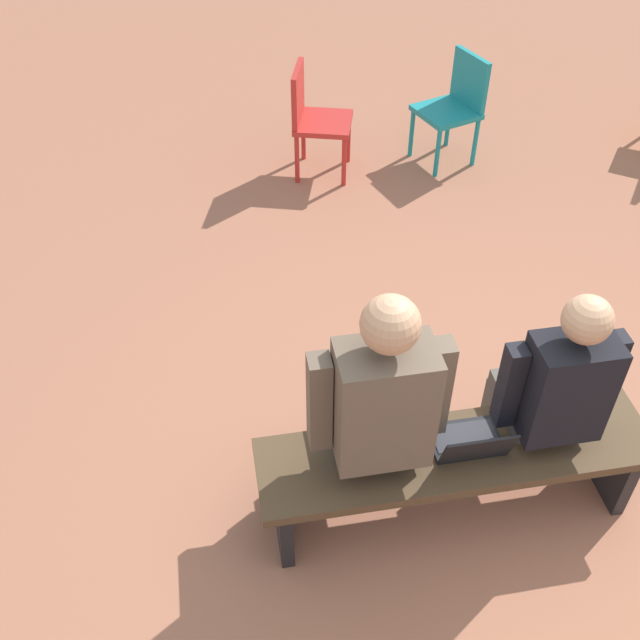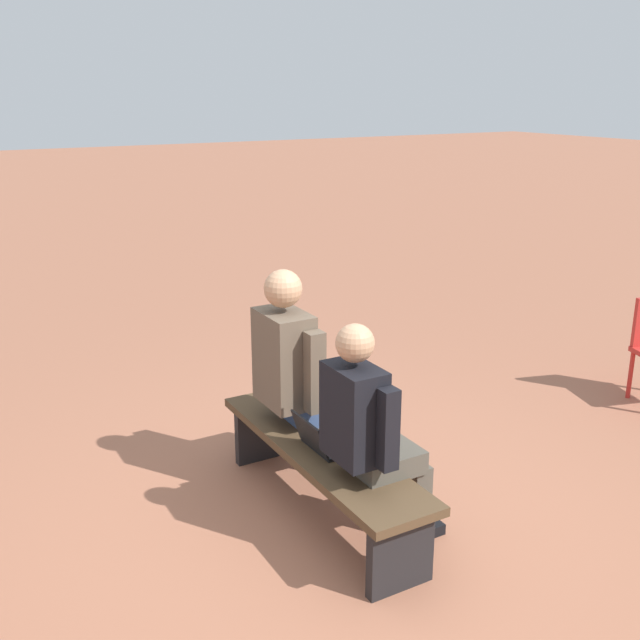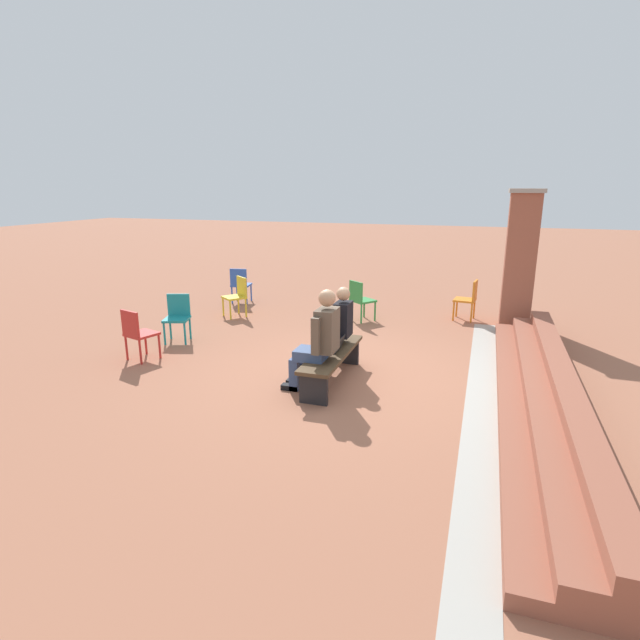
% 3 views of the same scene
% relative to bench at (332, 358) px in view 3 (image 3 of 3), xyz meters
% --- Properties ---
extents(ground_plane, '(60.00, 60.00, 0.00)m').
position_rel_bench_xyz_m(ground_plane, '(-0.32, 0.10, -0.35)').
color(ground_plane, '#9E6047').
extents(concrete_strip, '(7.73, 0.40, 0.01)m').
position_rel_bench_xyz_m(concrete_strip, '(-0.00, 2.04, -0.35)').
color(concrete_strip, '#A8A399').
rests_on(concrete_strip, ground).
extents(brick_steps, '(6.93, 0.90, 0.45)m').
position_rel_bench_xyz_m(brick_steps, '(0.00, 2.79, -0.18)').
color(brick_steps, '#93513D').
rests_on(brick_steps, ground).
extents(brick_pillar_left_of_steps, '(0.64, 0.64, 2.66)m').
position_rel_bench_xyz_m(brick_pillar_left_of_steps, '(-4.05, 2.59, 0.99)').
color(brick_pillar_left_of_steps, '#93513D').
rests_on(brick_pillar_left_of_steps, ground).
extents(bench, '(1.80, 0.44, 0.45)m').
position_rel_bench_xyz_m(bench, '(0.00, 0.00, 0.00)').
color(bench, '#4C3823').
rests_on(bench, ground).
extents(person_student, '(0.52, 0.65, 1.30)m').
position_rel_bench_xyz_m(person_student, '(-0.41, -0.06, 0.35)').
color(person_student, '#4C473D').
rests_on(person_student, ground).
extents(person_adult, '(0.59, 0.74, 1.42)m').
position_rel_bench_xyz_m(person_adult, '(0.37, -0.07, 0.39)').
color(person_adult, '#384C75').
rests_on(person_adult, ground).
extents(laptop, '(0.32, 0.29, 0.21)m').
position_rel_bench_xyz_m(laptop, '(-0.05, 0.01, 0.15)').
color(laptop, black).
rests_on(laptop, bench).
extents(plastic_chair_foreground, '(0.53, 0.53, 0.84)m').
position_rel_bench_xyz_m(plastic_chair_foreground, '(-1.00, -3.20, 0.13)').
color(plastic_chair_foreground, teal).
rests_on(plastic_chair_foreground, ground).
extents(plastic_chair_far_right, '(0.48, 0.48, 0.84)m').
position_rel_bench_xyz_m(plastic_chair_far_right, '(-4.07, -3.53, 0.13)').
color(plastic_chair_far_right, '#2D56B7').
rests_on(plastic_chair_far_right, ground).
extents(plastic_chair_by_pillar, '(0.52, 0.52, 0.84)m').
position_rel_bench_xyz_m(plastic_chair_by_pillar, '(0.12, -3.19, 0.13)').
color(plastic_chair_by_pillar, red).
rests_on(plastic_chair_by_pillar, ground).
extents(plastic_chair_near_bench_right, '(0.59, 0.59, 0.84)m').
position_rel_bench_xyz_m(plastic_chair_near_bench_right, '(-2.93, -3.01, 0.13)').
color(plastic_chair_near_bench_right, gold).
rests_on(plastic_chair_near_bench_right, ground).
extents(plastic_chair_mid_courtyard, '(0.47, 0.47, 0.84)m').
position_rel_bench_xyz_m(plastic_chair_mid_courtyard, '(-4.15, 1.68, 0.13)').
color(plastic_chair_mid_courtyard, orange).
rests_on(plastic_chair_mid_courtyard, ground).
extents(plastic_chair_far_left, '(0.59, 0.59, 0.84)m').
position_rel_bench_xyz_m(plastic_chair_far_left, '(-3.37, -0.43, 0.13)').
color(plastic_chair_far_left, '#2D893D').
rests_on(plastic_chair_far_left, ground).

